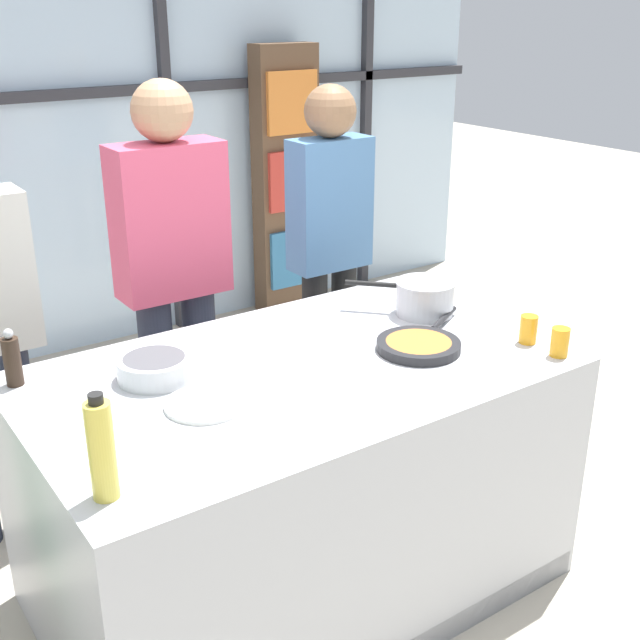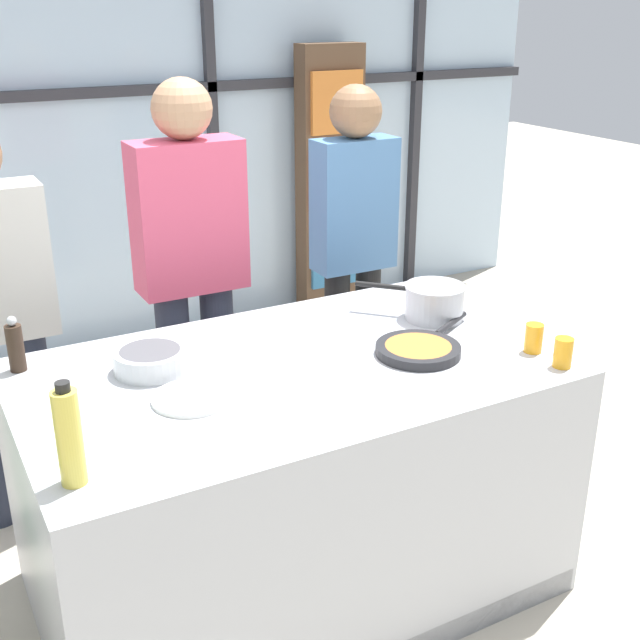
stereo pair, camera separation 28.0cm
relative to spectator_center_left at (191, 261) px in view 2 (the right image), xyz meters
name	(u,v)px [view 2 (the right image)]	position (x,y,z in m)	size (l,w,h in m)	color
ground_plane	(294,581)	(0.00, -0.94, -1.00)	(18.00, 18.00, 0.00)	#BCB29E
back_window_wall	(85,116)	(0.00, 1.70, 0.41)	(6.40, 0.10, 2.80)	silver
bookshelf	(330,183)	(1.53, 1.52, -0.11)	(0.44, 0.19, 1.78)	brown
demo_island	(293,480)	(0.00, -0.94, -0.55)	(1.79, 1.07, 0.89)	#B7BABF
spectator_center_left	(191,261)	(0.00, 0.00, 0.00)	(0.46, 0.25, 1.76)	#232838
spectator_center_right	(354,239)	(0.81, 0.00, -0.01)	(0.39, 0.24, 1.69)	black
frying_pan	(419,349)	(0.44, -1.06, -0.09)	(0.49, 0.34, 0.04)	#232326
saucepan	(434,301)	(0.68, -0.81, -0.04)	(0.34, 0.35, 0.13)	silver
white_plate	(192,398)	(-0.38, -1.01, -0.10)	(0.25, 0.25, 0.01)	white
mixing_bowl	(151,360)	(-0.42, -0.75, -0.07)	(0.24, 0.24, 0.07)	silver
oil_bottle	(69,437)	(-0.79, -1.30, 0.03)	(0.07, 0.07, 0.28)	#E0CC4C
pepper_grinder	(15,346)	(-0.80, -0.53, -0.02)	(0.05, 0.05, 0.19)	#332319
juice_glass_near	(563,353)	(0.79, -1.37, -0.06)	(0.06, 0.06, 0.10)	orange
juice_glass_far	(534,338)	(0.79, -1.23, -0.06)	(0.06, 0.06, 0.10)	orange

